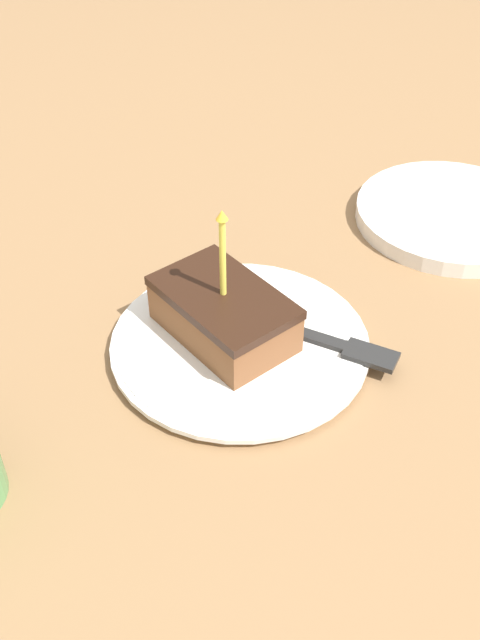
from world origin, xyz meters
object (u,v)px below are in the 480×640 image
Objects in this scene: cake_slice at (224,313)px; fork at (311,337)px; plate at (240,344)px; side_plate at (451,215)px.

fork is at bearing -44.82° from cake_slice.
side_plate is at bearing 2.44° from plate.
fork is 0.26m from side_plate.
cake_slice is at bearing 109.95° from plate.
plate is 1.79× the size of cake_slice.
cake_slice reaches higher than fork.
fork reaches higher than plate.
fork is (0.05, -0.04, 0.01)m from plate.
cake_slice is at bearing 135.18° from fork.
cake_slice is 0.31m from side_plate.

